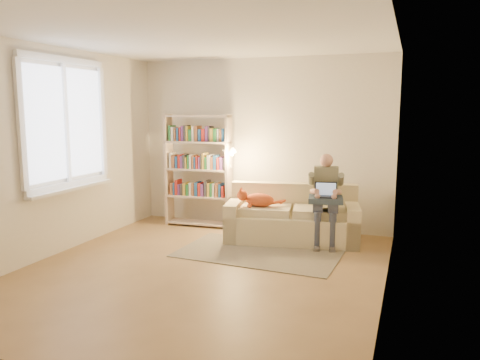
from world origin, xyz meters
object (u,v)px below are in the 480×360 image
at_px(person, 326,194).
at_px(laptop, 319,193).
at_px(cat, 260,199).
at_px(sofa, 292,220).
at_px(bookshelf, 198,165).

height_order(person, laptop, person).
bearing_deg(person, cat, 178.32).
distance_m(sofa, laptop, 0.62).
height_order(sofa, laptop, laptop).
distance_m(cat, laptop, 0.83).
bearing_deg(cat, sofa, 14.75).
bearing_deg(sofa, laptop, -32.48).
bearing_deg(sofa, person, -17.52).
relative_size(sofa, laptop, 6.02).
relative_size(sofa, bookshelf, 1.10).
relative_size(sofa, cat, 3.14).
relative_size(person, laptop, 3.84).
distance_m(person, cat, 0.90).
distance_m(sofa, person, 0.63).
height_order(sofa, cat, sofa).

